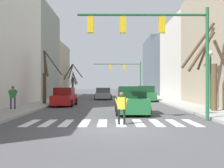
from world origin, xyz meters
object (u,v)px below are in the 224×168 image
Objects in this scene: street_tree_right_mid at (45,77)px; street_tree_left_mid at (72,79)px; street_lamp_right_corner at (210,68)px; street_tree_right_near at (73,84)px; street_tree_left_near at (210,69)px; car_parked_left_near at (145,94)px; car_parked_right_mid at (137,92)px; car_at_intersection at (64,97)px; pedestrian_on_left_sidewalk at (122,105)px; pedestrian_waiting_at_curb at (13,95)px; traffic_signal_near at (158,36)px; car_driving_toward_lane at (131,101)px; car_parked_right_near at (103,94)px; traffic_signal_far at (126,71)px.

street_tree_left_mid reaches higher than street_tree_right_mid.
street_lamp_right_corner reaches higher than street_tree_right_near.
street_lamp_right_corner is 0.97m from street_tree_left_near.
car_parked_left_near reaches higher than car_parked_right_mid.
car_at_intersection is 22.48m from street_tree_left_mid.
street_lamp_right_corner reaches higher than pedestrian_on_left_sidewalk.
street_tree_left_near reaches higher than street_tree_left_mid.
street_lamp_right_corner is at bearing 65.62° from street_tree_left_near.
traffic_signal_near is at bearing 153.32° from pedestrian_waiting_at_curb.
street_lamp_right_corner is 1.02× the size of street_tree_right_near.
street_tree_left_near is (11.05, -6.00, 2.21)m from car_at_intersection.
car_parked_left_near is 2.76× the size of pedestrian_waiting_at_curb.
pedestrian_on_left_sidewalk is at bearing 140.85° from pedestrian_waiting_at_curb.
car_driving_toward_lane is at bearing -139.96° from car_at_intersection.
traffic_signal_near is at bearing 176.36° from car_parked_right_mid.
car_at_intersection is 0.90× the size of street_tree_right_mid.
car_parked_right_near is 11.42m from car_at_intersection.
street_tree_right_mid is at bearing 151.55° from street_tree_left_near.
traffic_signal_far is at bearing 65.51° from street_tree_right_mid.
pedestrian_waiting_at_curb is 27.23m from street_tree_left_mid.
pedestrian_waiting_at_curb is (-9.63, 5.15, -3.35)m from traffic_signal_near.
street_lamp_right_corner is 2.50× the size of pedestrian_waiting_at_curb.
pedestrian_on_left_sidewalk is at bearing -77.72° from street_tree_left_mid.
street_tree_right_near reaches higher than car_at_intersection.
traffic_signal_near is 31.85m from street_tree_right_near.
car_parked_left_near is 18.74m from street_tree_left_mid.
street_tree_left_near is (-0.39, -0.87, -0.15)m from street_lamp_right_corner.
traffic_signal_near is 21.64m from car_parked_right_near.
street_tree_right_near is (-6.82, 31.88, 1.14)m from pedestrian_on_left_sidewalk.
traffic_signal_near is 6.12m from street_tree_left_near.
car_at_intersection is at bearing 151.51° from street_tree_left_near.
pedestrian_on_left_sidewalk is (-2.16, -32.09, -3.45)m from traffic_signal_far.
car_parked_left_near is 1.05× the size of car_parked_right_near.
car_at_intersection is (-6.75, 10.09, -3.71)m from traffic_signal_near.
traffic_signal_near reaches higher than car_parked_left_near.
street_tree_left_near is (4.16, -26.61, -1.37)m from traffic_signal_far.
street_tree_left_near reaches higher than car_parked_left_near.
pedestrian_waiting_at_curb is 25.38m from street_tree_right_near.
car_parked_right_mid is (-2.93, 22.74, -2.37)m from street_lamp_right_corner.
car_parked_left_near is 1.13× the size of street_tree_right_near.
street_tree_right_near is (0.79, 25.35, 0.91)m from pedestrian_waiting_at_curb.
street_tree_right_mid is (-10.40, -6.13, 1.79)m from car_parked_left_near.
car_parked_left_near is 12.21m from street_tree_right_mid.
car_driving_toward_lane is 0.84× the size of street_tree_left_mid.
traffic_signal_far is at bearing -9.58° from street_tree_left_mid.
street_tree_right_near reaches higher than car_parked_right_mid.
street_tree_right_near is at bearing 90.24° from street_tree_right_mid.
car_driving_toward_lane is at bearing -92.73° from traffic_signal_far.
traffic_signal_near is at bearing 174.56° from car_parked_left_near.
car_at_intersection is 12.41m from pedestrian_on_left_sidewalk.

